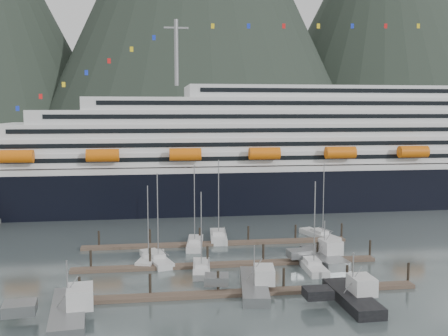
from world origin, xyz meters
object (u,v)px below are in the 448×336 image
at_px(sailboat_f, 218,237).
at_px(trawler_a, 67,310).
at_px(sailboat_e, 195,244).
at_px(sailboat_g, 319,235).
at_px(sailboat_a, 150,259).
at_px(sailboat_b, 156,259).
at_px(sailboat_h, 312,266).
at_px(trawler_e, 323,256).
at_px(trawler_d, 351,296).
at_px(cruise_ship, 331,157).
at_px(trawler_c, 253,284).
at_px(sailboat_c, 201,269).

distance_m(sailboat_f, trawler_a, 41.54).
distance_m(sailboat_e, sailboat_g, 24.42).
bearing_deg(sailboat_a, sailboat_e, -27.55).
xyz_separation_m(sailboat_b, trawler_a, (-10.72, -21.56, 0.52)).
bearing_deg(sailboat_h, sailboat_b, 74.57).
xyz_separation_m(sailboat_f, trawler_e, (14.80, -16.99, 0.48)).
xyz_separation_m(sailboat_h, trawler_d, (0.57, -14.51, 0.48)).
relative_size(sailboat_g, trawler_a, 1.04).
bearing_deg(cruise_ship, sailboat_a, -134.55).
bearing_deg(sailboat_h, cruise_ship, -20.59).
bearing_deg(sailboat_a, trawler_d, -115.59).
relative_size(trawler_a, trawler_c, 1.04).
distance_m(sailboat_c, trawler_e, 20.08).
bearing_deg(sailboat_e, sailboat_h, -126.61).
xyz_separation_m(trawler_c, trawler_e, (13.81, 11.58, 0.05)).
height_order(sailboat_b, trawler_c, sailboat_b).
bearing_deg(trawler_d, sailboat_h, 0.96).
bearing_deg(sailboat_g, trawler_d, 150.91).
bearing_deg(trawler_c, cruise_ship, -19.23).
height_order(sailboat_f, sailboat_h, sailboat_f).
height_order(sailboat_e, sailboat_f, sailboat_f).
height_order(sailboat_c, trawler_a, sailboat_c).
relative_size(trawler_c, trawler_e, 1.17).
bearing_deg(trawler_d, sailboat_a, 47.40).
relative_size(sailboat_e, trawler_c, 1.11).
bearing_deg(sailboat_f, cruise_ship, -39.11).
distance_m(sailboat_g, trawler_e, 16.40).
distance_m(cruise_ship, sailboat_a, 68.04).
distance_m(sailboat_b, sailboat_f, 17.81).
distance_m(cruise_ship, trawler_d, 74.11).
relative_size(sailboat_a, sailboat_b, 0.86).
relative_size(sailboat_a, trawler_d, 1.06).
bearing_deg(trawler_e, sailboat_f, 34.55).
relative_size(sailboat_c, sailboat_e, 0.84).
xyz_separation_m(sailboat_g, sailboat_h, (-7.57, -19.22, 0.01)).
distance_m(sailboat_f, trawler_c, 28.60).
bearing_deg(sailboat_f, sailboat_a, 140.30).
relative_size(trawler_a, trawler_e, 1.22).
bearing_deg(trawler_a, sailboat_b, -32.59).
height_order(sailboat_e, trawler_a, sailboat_e).
relative_size(cruise_ship, sailboat_a, 16.26).
xyz_separation_m(sailboat_b, sailboat_h, (23.64, -7.15, 0.00)).
bearing_deg(sailboat_h, sailboat_g, -20.09).
distance_m(sailboat_h, trawler_c, 13.54).
distance_m(trawler_c, trawler_e, 18.03).
height_order(sailboat_a, sailboat_g, sailboat_g).
bearing_deg(sailboat_a, sailboat_g, -54.53).
xyz_separation_m(cruise_ship, sailboat_h, (-22.38, -55.43, -11.60)).
bearing_deg(sailboat_e, sailboat_g, -75.27).
bearing_deg(trawler_a, sailboat_e, -36.24).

